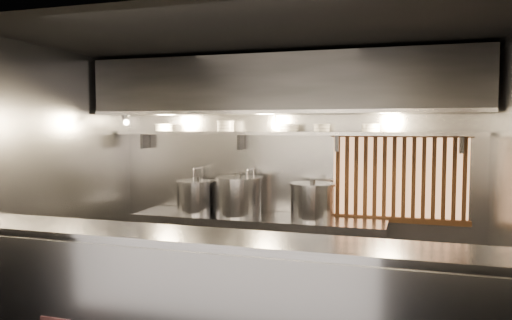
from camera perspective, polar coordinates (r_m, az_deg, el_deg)
The scene contains 20 objects.
ceiling at distance 4.76m, azimuth -0.46°, elevation 13.96°, with size 4.50×4.50×0.00m, color black.
wall_back at distance 6.16m, azimuth 3.86°, elevation -1.38°, with size 4.50×4.50×0.00m, color gray.
wall_left at distance 5.82m, azimuth -22.04°, elevation -1.98°, with size 3.00×3.00×0.00m, color gray.
serving_counter at distance 4.04m, azimuth -4.82°, elevation -16.43°, with size 4.50×0.56×1.13m.
cooking_bench at distance 6.05m, azimuth 0.16°, elevation -10.61°, with size 3.00×0.70×0.90m, color #95959A.
bowl_shelf at distance 5.96m, azimuth 3.47°, elevation 3.06°, with size 4.40×0.34×0.04m, color #95959A.
exhaust_hood at distance 5.76m, azimuth 2.95°, elevation 8.45°, with size 4.40×0.81×0.65m.
wood_screen at distance 5.94m, azimuth 16.02°, elevation -1.91°, with size 1.56×0.09×1.04m.
faucet_left at distance 6.41m, azimuth -6.47°, elevation -2.02°, with size 0.04×0.30×0.50m.
faucet_right at distance 6.16m, azimuth -0.51°, elevation -2.24°, with size 0.04×0.30×0.50m.
heat_lamp at distance 6.28m, azimuth -14.74°, elevation 4.70°, with size 0.25×0.35×0.20m.
pendant_bulb at distance 5.87m, azimuth 2.24°, elevation 3.85°, with size 0.09×0.09×0.19m.
stock_pot_left at distance 6.20m, azimuth -6.84°, elevation -4.14°, with size 0.65×0.65×0.44m.
stock_pot_mid at distance 5.99m, azimuth -2.04°, elevation -4.11°, with size 0.68×0.68×0.50m.
stock_pot_right at distance 5.77m, azimuth 6.48°, elevation -4.67°, with size 0.57×0.57×0.45m.
bowl_stack_0 at distance 6.54m, azimuth -10.47°, elevation 3.67°, with size 0.24×0.24×0.09m.
bowl_stack_1 at distance 6.19m, azimuth -3.50°, elevation 3.89°, with size 0.22×0.22×0.13m.
bowl_stack_2 at distance 5.95m, azimuth 3.82°, elevation 3.71°, with size 0.25×0.25×0.09m.
bowl_stack_3 at distance 5.87m, azimuth 7.52°, elevation 3.68°, with size 0.20×0.20×0.09m.
bowl_stack_4 at distance 5.80m, azimuth 12.98°, elevation 3.61°, with size 0.22×0.22×0.09m.
Camera 1 is at (1.45, -4.46, 1.98)m, focal length 35.00 mm.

